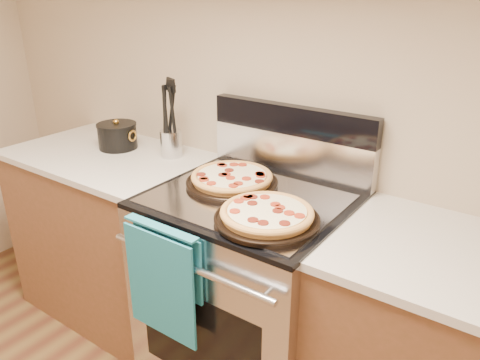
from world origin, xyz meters
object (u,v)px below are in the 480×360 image
Objects in this scene: pepperoni_pizza_back at (232,179)px; utensil_crock at (171,143)px; range_body at (249,296)px; pepperoni_pizza_front at (267,215)px; saucepan at (118,137)px.

pepperoni_pizza_back is 2.86× the size of utensil_crock.
pepperoni_pizza_back is (-0.12, 0.04, 0.50)m from range_body.
utensil_crock reaches higher than range_body.
pepperoni_pizza_front is at bearing -23.95° from utensil_crock.
pepperoni_pizza_back reaches higher than range_body.
utensil_crock reaches higher than pepperoni_pizza_back.
saucepan is at bearing 165.71° from pepperoni_pizza_front.
pepperoni_pizza_front is at bearing -33.50° from pepperoni_pizza_back.
pepperoni_pizza_front is (0.17, -0.15, 0.50)m from range_body.
pepperoni_pizza_back is 0.79m from saucepan.
range_body is 0.55m from pepperoni_pizza_front.
pepperoni_pizza_back is at bearing 146.50° from pepperoni_pizza_front.
range_body is 1.05m from saucepan.
range_body is 4.66× the size of saucepan.
utensil_crock is at bearing 156.05° from pepperoni_pizza_front.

